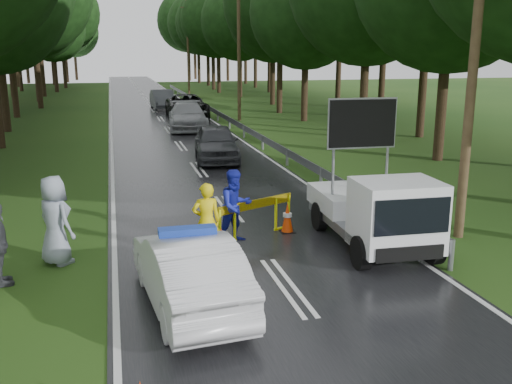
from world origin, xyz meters
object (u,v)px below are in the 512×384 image
object	(u,v)px
civilian	(236,206)
queue_car_third	(187,106)
police_sedan	(189,271)
queue_car_first	(216,143)
barrier	(256,209)
officer	(206,221)
queue_car_fourth	(163,99)
work_truck	(377,211)
queue_car_second	(188,116)

from	to	relation	value
civilian	queue_car_third	distance (m)	27.63
police_sedan	queue_car_first	xyz separation A→B (m)	(3.08, 14.26, 0.07)
barrier	queue_car_third	size ratio (longest dim) A/B	0.36
officer	civilian	distance (m)	1.34
queue_car_fourth	barrier	bearing A→B (deg)	-93.20
work_truck	queue_car_first	bearing A→B (deg)	100.06
barrier	queue_car_fourth	bearing A→B (deg)	64.12
queue_car_third	police_sedan	bearing A→B (deg)	-96.11
work_truck	queue_car_first	xyz separation A→B (m)	(-1.68, 12.15, -0.17)
barrier	queue_car_fourth	xyz separation A→B (m)	(0.62, 33.85, 0.05)
queue_car_second	queue_car_fourth	size ratio (longest dim) A/B	1.16
officer	queue_car_second	distance (m)	22.35
work_truck	queue_car_second	bearing A→B (deg)	96.17
work_truck	barrier	bearing A→B (deg)	150.34
civilian	queue_car_fourth	size ratio (longest dim) A/B	0.38
queue_car_second	queue_car_fourth	bearing A→B (deg)	96.52
queue_car_first	queue_car_third	distance (m)	16.69
police_sedan	queue_car_fourth	distance (m)	37.66
work_truck	queue_car_fourth	distance (m)	35.49
queue_car_fourth	queue_car_first	bearing A→B (deg)	-91.51
queue_car_first	queue_car_second	size ratio (longest dim) A/B	0.82
barrier	queue_car_first	world-z (taller)	queue_car_first
officer	civilian	world-z (taller)	civilian
queue_car_second	barrier	bearing A→B (deg)	-87.85
police_sedan	queue_car_third	xyz separation A→B (m)	(3.97, 30.93, 0.13)
work_truck	queue_car_second	world-z (taller)	work_truck
police_sedan	barrier	world-z (taller)	police_sedan
police_sedan	officer	xyz separation A→B (m)	(0.73, 2.40, 0.19)
queue_car_fourth	police_sedan	bearing A→B (deg)	-96.44
queue_car_second	queue_car_third	xyz separation A→B (m)	(0.78, 6.31, 0.02)
officer	queue_car_second	world-z (taller)	officer
police_sedan	barrier	size ratio (longest dim) A/B	2.02
barrier	queue_car_fourth	size ratio (longest dim) A/B	0.45
queue_car_third	civilian	bearing A→B (deg)	-93.70
officer	queue_car_third	bearing A→B (deg)	-95.10
work_truck	officer	bearing A→B (deg)	178.13
barrier	queue_car_first	bearing A→B (deg)	60.40
police_sedan	civilian	distance (m)	3.77
police_sedan	work_truck	world-z (taller)	work_truck
queue_car_fourth	officer	bearing A→B (deg)	-95.56
work_truck	queue_car_second	xyz separation A→B (m)	(-1.57, 22.50, -0.14)
barrier	officer	xyz separation A→B (m)	(-1.47, -1.30, 0.16)
work_truck	officer	xyz separation A→B (m)	(-4.03, 0.29, -0.05)
barrier	queue_car_fourth	world-z (taller)	queue_car_fourth
police_sedan	queue_car_third	world-z (taller)	queue_car_third
queue_car_third	queue_car_first	bearing A→B (deg)	-91.86
civilian	queue_car_fourth	distance (m)	34.17
queue_car_first	queue_car_second	bearing A→B (deg)	95.68
barrier	officer	world-z (taller)	officer
barrier	civilian	bearing A→B (deg)	-177.66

